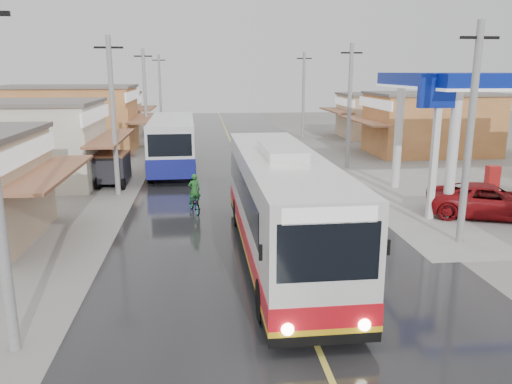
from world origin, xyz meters
TOP-DOWN VIEW (x-y plane):
  - ground at (0.00, 0.00)m, footprint 120.00×120.00m
  - road at (0.00, 15.00)m, footprint 12.00×90.00m
  - centre_line at (0.00, 15.00)m, footprint 0.15×90.00m
  - shopfronts_left at (-13.00, 18.00)m, footprint 11.00×44.00m
  - shopfronts_right at (15.00, 12.00)m, footprint 11.00×44.00m
  - utility_poles_left at (-7.00, 16.00)m, footprint 1.60×50.00m
  - utility_poles_right at (7.00, 15.00)m, footprint 1.60×36.00m
  - coach_bus at (0.02, -0.93)m, footprint 2.94×12.49m
  - second_bus at (-4.46, 15.27)m, footprint 2.99×10.13m
  - jeepney at (9.92, 3.01)m, footprint 5.79×4.08m
  - cyclist at (-2.97, 5.12)m, footprint 1.01×1.79m
  - tricycle_near at (-7.50, 11.06)m, footprint 1.72×2.51m
  - tricycle_far at (-8.41, 11.53)m, footprint 1.94×2.41m

SIDE VIEW (x-z plane):
  - ground at x=0.00m, z-range 0.00..0.00m
  - shopfronts_left at x=-13.00m, z-range -2.60..2.60m
  - shopfronts_right at x=15.00m, z-range -2.40..2.40m
  - utility_poles_left at x=-7.00m, z-range -4.00..4.00m
  - utility_poles_right at x=7.00m, z-range -4.00..4.00m
  - road at x=0.00m, z-range 0.00..0.02m
  - centre_line at x=0.00m, z-range 0.02..0.03m
  - cyclist at x=-2.97m, z-range -0.31..1.52m
  - jeepney at x=9.92m, z-range 0.00..1.47m
  - tricycle_far at x=-8.41m, z-range 0.13..1.95m
  - tricycle_near at x=-7.50m, z-range 0.13..2.00m
  - second_bus at x=-4.46m, z-range 0.13..3.47m
  - coach_bus at x=0.02m, z-range -0.07..3.82m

